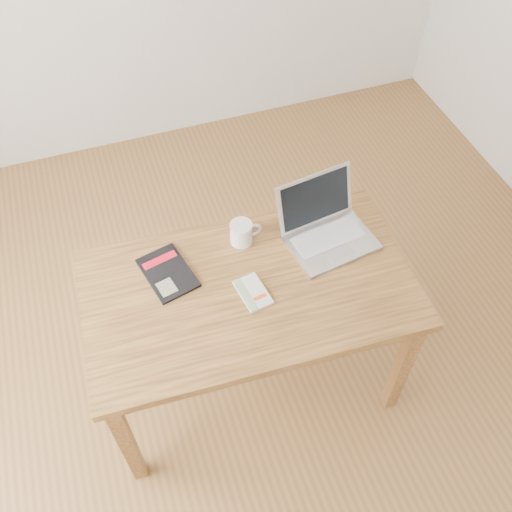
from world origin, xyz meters
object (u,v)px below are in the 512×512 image
object	(u,v)px
coffee_mug	(242,232)
white_guidebook	(253,293)
desk	(249,300)
black_guidebook	(168,273)
laptop	(326,227)

from	to	relation	value
coffee_mug	white_guidebook	bearing A→B (deg)	-98.04
desk	white_guidebook	distance (m)	0.10
black_guidebook	laptop	size ratio (longest dim) A/B	0.73
desk	white_guidebook	xyz separation A→B (m)	(0.00, -0.04, 0.10)
laptop	coffee_mug	bearing A→B (deg)	157.76
black_guidebook	laptop	distance (m)	0.67
white_guidebook	laptop	bearing A→B (deg)	17.37
desk	white_guidebook	size ratio (longest dim) A/B	7.60
desk	laptop	size ratio (longest dim) A/B	3.46
desk	coffee_mug	world-z (taller)	coffee_mug
coffee_mug	laptop	bearing A→B (deg)	-12.43
desk	black_guidebook	distance (m)	0.34
black_guidebook	coffee_mug	world-z (taller)	coffee_mug
black_guidebook	coffee_mug	xyz separation A→B (m)	(0.33, 0.07, 0.04)
white_guidebook	coffee_mug	world-z (taller)	coffee_mug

